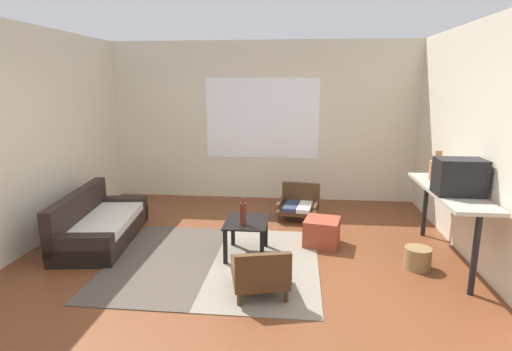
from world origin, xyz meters
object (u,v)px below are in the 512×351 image
(clay_vase, at_px, (437,169))
(glass_bottle, at_px, (243,213))
(ottoman_orange, at_px, (322,232))
(console_shelf, at_px, (449,197))
(crt_television, at_px, (459,177))
(wicker_basket, at_px, (418,258))
(armchair_striped_foreground, at_px, (260,273))
(coffee_table, at_px, (247,228))
(armchair_by_window, at_px, (299,203))
(couch, at_px, (99,225))

(clay_vase, relative_size, glass_bottle, 1.15)
(ottoman_orange, xyz_separation_m, console_shelf, (1.37, -0.32, 0.59))
(crt_television, relative_size, glass_bottle, 1.53)
(ottoman_orange, distance_m, wicker_basket, 1.17)
(console_shelf, bearing_deg, armchair_striped_foreground, -153.21)
(coffee_table, distance_m, clay_vase, 2.43)
(crt_television, xyz_separation_m, wicker_basket, (-0.35, -0.03, -0.92))
(glass_bottle, bearing_deg, crt_television, 0.20)
(coffee_table, distance_m, armchair_by_window, 1.60)
(coffee_table, bearing_deg, couch, 172.18)
(wicker_basket, bearing_deg, clay_vase, 63.90)
(armchair_by_window, height_order, glass_bottle, glass_bottle)
(glass_bottle, bearing_deg, wicker_basket, -0.54)
(armchair_by_window, bearing_deg, glass_bottle, -111.59)
(console_shelf, bearing_deg, glass_bottle, -174.31)
(console_shelf, distance_m, crt_television, 0.35)
(coffee_table, distance_m, ottoman_orange, 1.01)
(armchair_by_window, relative_size, wicker_basket, 2.28)
(armchair_striped_foreground, xyz_separation_m, console_shelf, (2.03, 1.02, 0.53))
(coffee_table, xyz_separation_m, ottoman_orange, (0.90, 0.42, -0.17))
(armchair_striped_foreground, relative_size, ottoman_orange, 1.59)
(clay_vase, bearing_deg, coffee_table, -165.88)
(couch, bearing_deg, ottoman_orange, 2.94)
(glass_bottle, bearing_deg, ottoman_orange, 30.73)
(armchair_striped_foreground, relative_size, wicker_basket, 2.31)
(couch, relative_size, glass_bottle, 5.75)
(glass_bottle, bearing_deg, console_shelf, 5.69)
(couch, distance_m, glass_bottle, 2.02)
(armchair_by_window, distance_m, armchair_striped_foreground, 2.43)
(crt_television, bearing_deg, armchair_striped_foreground, -158.38)
(armchair_striped_foreground, bearing_deg, couch, 151.67)
(crt_television, relative_size, clay_vase, 1.33)
(glass_bottle, bearing_deg, armchair_by_window, 68.41)
(armchair_striped_foreground, xyz_separation_m, ottoman_orange, (0.65, 1.34, -0.06))
(console_shelf, xyz_separation_m, clay_vase, (-0.00, 0.48, 0.22))
(ottoman_orange, height_order, crt_television, crt_television)
(wicker_basket, bearing_deg, console_shelf, 34.93)
(armchair_striped_foreground, height_order, clay_vase, clay_vase)
(couch, bearing_deg, coffee_table, -7.82)
(coffee_table, height_order, armchair_by_window, armchair_by_window)
(coffee_table, bearing_deg, crt_television, -3.12)
(clay_vase, height_order, glass_bottle, clay_vase)
(armchair_striped_foreground, height_order, ottoman_orange, armchair_striped_foreground)
(couch, xyz_separation_m, coffee_table, (1.97, -0.27, 0.14))
(coffee_table, xyz_separation_m, clay_vase, (2.28, 0.57, 0.64))
(ottoman_orange, height_order, console_shelf, console_shelf)
(console_shelf, bearing_deg, armchair_by_window, 140.44)
(clay_vase, height_order, wicker_basket, clay_vase)
(armchair_striped_foreground, distance_m, ottoman_orange, 1.50)
(armchair_by_window, bearing_deg, ottoman_orange, -74.57)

